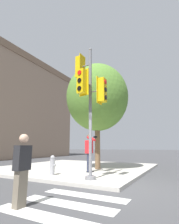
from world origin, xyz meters
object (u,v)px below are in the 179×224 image
Objects in this scene: traffic_signal_pole at (88,90)px; pedestrian_distant at (22,168)px; street_tree at (97,97)px; person_photographer at (89,149)px; fire_hydrant at (52,165)px.

pedestrian_distant is at bearing 177.82° from traffic_signal_pole.
street_tree is at bearing 9.32° from pedestrian_distant.
street_tree is (2.94, 1.05, 0.59)m from traffic_signal_pole.
person_photographer is 0.30× the size of street_tree.
street_tree is (1.23, 0.17, 2.81)m from person_photographer.
traffic_signal_pole reaches higher than person_photographer.
traffic_signal_pole is 3.80m from pedestrian_distant.
traffic_signal_pole is 6.49× the size of fire_hydrant.
traffic_signal_pole is at bearing -152.74° from person_photographer.
traffic_signal_pole is at bearing -2.18° from pedestrian_distant.
person_photographer is at bearing 9.77° from pedestrian_distant.
street_tree is at bearing 7.67° from person_photographer.
fire_hydrant is at bearing 81.56° from traffic_signal_pole.
pedestrian_distant is 3.54m from fire_hydrant.
traffic_signal_pole is 2.94m from person_photographer.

